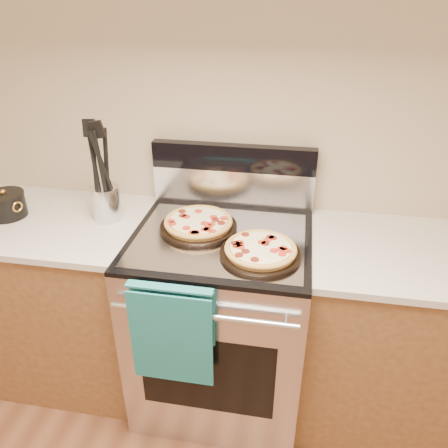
% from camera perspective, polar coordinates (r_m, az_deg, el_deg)
% --- Properties ---
extents(wall_back, '(4.00, 0.00, 4.00)m').
position_cam_1_polar(wall_back, '(2.01, 1.45, 14.17)').
color(wall_back, '#C3AE8D').
rests_on(wall_back, ground).
extents(range_body, '(0.76, 0.68, 0.90)m').
position_cam_1_polar(range_body, '(2.13, -0.33, -12.57)').
color(range_body, '#B7B7BC').
rests_on(range_body, ground).
extents(oven_window, '(0.56, 0.01, 0.40)m').
position_cam_1_polar(oven_window, '(1.89, -2.26, -19.16)').
color(oven_window, black).
rests_on(oven_window, range_body).
extents(cooktop, '(0.76, 0.68, 0.02)m').
position_cam_1_polar(cooktop, '(1.86, -0.37, -1.85)').
color(cooktop, black).
rests_on(cooktop, range_body).
extents(backsplash_lower, '(0.76, 0.06, 0.18)m').
position_cam_1_polar(backsplash_lower, '(2.08, 1.16, 4.81)').
color(backsplash_lower, silver).
rests_on(backsplash_lower, cooktop).
extents(backsplash_upper, '(0.76, 0.06, 0.12)m').
position_cam_1_polar(backsplash_upper, '(2.03, 1.21, 8.68)').
color(backsplash_upper, black).
rests_on(backsplash_upper, backsplash_lower).
extents(oven_handle, '(0.70, 0.03, 0.03)m').
position_cam_1_polar(oven_handle, '(1.62, -2.80, -11.88)').
color(oven_handle, silver).
rests_on(oven_handle, range_body).
extents(dish_towel, '(0.32, 0.05, 0.42)m').
position_cam_1_polar(dish_towel, '(1.71, -6.75, -13.90)').
color(dish_towel, navy).
rests_on(dish_towel, oven_handle).
extents(foil_sheet, '(0.70, 0.55, 0.01)m').
position_cam_1_polar(foil_sheet, '(1.83, -0.54, -1.97)').
color(foil_sheet, gray).
rests_on(foil_sheet, cooktop).
extents(cabinet_left, '(1.00, 0.62, 0.88)m').
position_cam_1_polar(cabinet_left, '(2.44, -21.27, -9.06)').
color(cabinet_left, brown).
rests_on(cabinet_left, ground).
extents(countertop_left, '(1.02, 0.64, 0.03)m').
position_cam_1_polar(countertop_left, '(2.20, -23.34, 0.39)').
color(countertop_left, beige).
rests_on(countertop_left, cabinet_left).
extents(cabinet_right, '(1.00, 0.62, 0.88)m').
position_cam_1_polar(cabinet_right, '(2.22, 23.54, -13.88)').
color(cabinet_right, brown).
rests_on(cabinet_right, ground).
extents(countertop_right, '(1.02, 0.64, 0.03)m').
position_cam_1_polar(countertop_right, '(1.96, 26.10, -3.89)').
color(countertop_right, beige).
rests_on(countertop_right, cabinet_right).
extents(pepperoni_pizza_back, '(0.44, 0.44, 0.04)m').
position_cam_1_polar(pepperoni_pizza_back, '(1.89, -3.36, 0.06)').
color(pepperoni_pizza_back, '#AF7A35').
rests_on(pepperoni_pizza_back, foil_sheet).
extents(pepperoni_pizza_front, '(0.39, 0.39, 0.04)m').
position_cam_1_polar(pepperoni_pizza_front, '(1.71, 4.80, -3.50)').
color(pepperoni_pizza_front, '#AF7A35').
rests_on(pepperoni_pizza_front, foil_sheet).
extents(utensil_crock, '(0.13, 0.13, 0.16)m').
position_cam_1_polar(utensil_crock, '(2.05, -15.11, 2.68)').
color(utensil_crock, silver).
rests_on(utensil_crock, countertop_left).
extents(saucepan, '(0.22, 0.22, 0.10)m').
position_cam_1_polar(saucepan, '(2.25, -26.56, 2.15)').
color(saucepan, black).
rests_on(saucepan, countertop_left).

